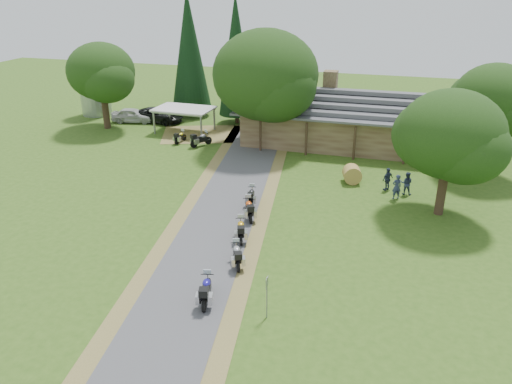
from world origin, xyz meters
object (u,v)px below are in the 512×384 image
(motorcycle_row_a, at_px, (206,289))
(motorcycle_row_d, at_px, (249,208))
(lodge, at_px, (361,117))
(car_dark_suv, at_px, (158,112))
(motorcycle_row_c, at_px, (241,229))
(hay_bale, at_px, (352,174))
(motorcycle_row_b, at_px, (237,254))
(silo, at_px, (94,85))
(motorcycle_row_e, at_px, (251,195))
(motorcycle_carport_b, at_px, (201,139))
(motorcycle_carport_a, at_px, (180,136))
(car_white_sedan, at_px, (133,113))
(carport, at_px, (185,120))

(motorcycle_row_a, relative_size, motorcycle_row_d, 0.99)
(lodge, height_order, car_dark_suv, lodge)
(motorcycle_row_c, bearing_deg, hay_bale, -45.05)
(motorcycle_row_b, bearing_deg, silo, 20.44)
(car_dark_suv, height_order, motorcycle_row_e, car_dark_suv)
(car_dark_suv, distance_m, motorcycle_carport_b, 9.62)
(motorcycle_row_b, bearing_deg, motorcycle_carport_a, 8.32)
(motorcycle_carport_b, distance_m, hay_bale, 14.73)
(car_dark_suv, height_order, motorcycle_row_a, car_dark_suv)
(silo, distance_m, car_dark_suv, 8.21)
(silo, xyz_separation_m, motorcycle_carport_b, (15.17, -7.26, -2.52))
(car_white_sedan, height_order, hay_bale, car_white_sedan)
(motorcycle_row_a, xyz_separation_m, motorcycle_row_d, (-0.63, 8.93, 0.01))
(silo, bearing_deg, motorcycle_row_e, -37.84)
(lodge, height_order, motorcycle_carport_a, lodge)
(lodge, bearing_deg, motorcycle_row_b, -100.23)
(lodge, height_order, motorcycle_row_d, lodge)
(car_white_sedan, bearing_deg, motorcycle_row_c, -149.43)
(silo, height_order, motorcycle_carport_b, silo)
(motorcycle_row_e, bearing_deg, silo, 40.49)
(motorcycle_row_d, xyz_separation_m, hay_bale, (5.53, 7.71, -0.02))
(carport, bearing_deg, car_white_sedan, 166.98)
(lodge, xyz_separation_m, motorcycle_row_d, (-5.11, -17.35, -1.77))
(motorcycle_row_a, distance_m, motorcycle_row_d, 8.95)
(car_white_sedan, bearing_deg, motorcycle_row_e, -143.24)
(silo, bearing_deg, car_white_sedan, -18.35)
(motorcycle_row_d, bearing_deg, carport, 11.77)
(car_white_sedan, height_order, motorcycle_row_c, car_white_sedan)
(car_white_sedan, relative_size, car_dark_suv, 0.97)
(carport, xyz_separation_m, motorcycle_carport_b, (3.16, -3.65, -0.50))
(carport, distance_m, car_dark_suv, 4.89)
(motorcycle_row_e, distance_m, motorcycle_carport_b, 13.23)
(motorcycle_row_d, distance_m, motorcycle_row_e, 2.11)
(lodge, bearing_deg, motorcycle_row_d, -106.42)
(carport, distance_m, hay_bale, 19.10)
(motorcycle_row_b, xyz_separation_m, motorcycle_row_e, (-1.47, 7.52, -0.01))
(car_white_sedan, height_order, motorcycle_row_a, car_white_sedan)
(motorcycle_row_a, height_order, hay_bale, motorcycle_row_a)
(motorcycle_row_a, relative_size, motorcycle_carport_b, 0.98)
(silo, xyz_separation_m, motorcycle_carport_a, (12.97, -6.84, -2.63))
(motorcycle_carport_a, bearing_deg, motorcycle_row_e, -130.54)
(car_white_sedan, bearing_deg, hay_bale, -124.70)
(motorcycle_row_a, distance_m, motorcycle_row_c, 6.19)
(carport, bearing_deg, silo, 165.62)
(lodge, xyz_separation_m, motorcycle_carport_a, (-15.65, -4.24, -1.88))
(car_dark_suv, distance_m, hay_bale, 23.96)
(motorcycle_row_a, distance_m, hay_bale, 17.34)
(motorcycle_row_d, relative_size, motorcycle_row_e, 1.10)
(car_dark_suv, xyz_separation_m, motorcycle_row_d, (15.63, -18.96, -0.43))
(carport, xyz_separation_m, car_white_sedan, (-6.60, 1.81, -0.25))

